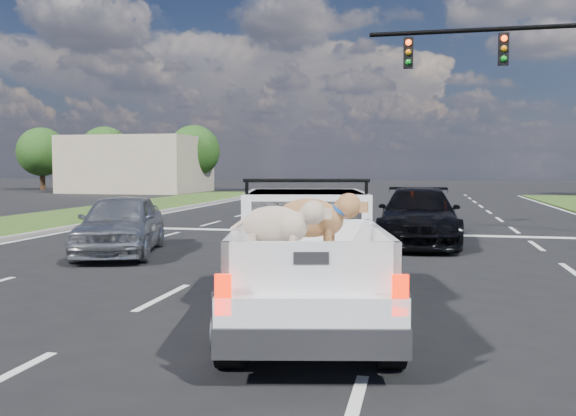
{
  "coord_description": "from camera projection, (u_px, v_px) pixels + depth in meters",
  "views": [
    {
      "loc": [
        2.31,
        -9.0,
        2.12
      ],
      "look_at": [
        -0.13,
        2.0,
        1.33
      ],
      "focal_mm": 38.0,
      "sensor_mm": 36.0,
      "label": 1
    }
  ],
  "objects": [
    {
      "name": "ground",
      "position": [
        268.0,
        303.0,
        9.41
      ],
      "size": [
        160.0,
        160.0,
        0.0
      ],
      "primitive_type": "plane",
      "color": "black",
      "rests_on": "ground"
    },
    {
      "name": "road_markings",
      "position": [
        331.0,
        247.0,
        15.8
      ],
      "size": [
        17.75,
        60.0,
        0.01
      ],
      "color": "silver",
      "rests_on": "ground"
    },
    {
      "name": "curb_left",
      "position": [
        11.0,
        238.0,
        17.21
      ],
      "size": [
        0.15,
        60.0,
        0.14
      ],
      "primitive_type": "cube",
      "color": "gray",
      "rests_on": "ground"
    },
    {
      "name": "building_left",
      "position": [
        138.0,
        164.0,
        48.65
      ],
      "size": [
        10.0,
        8.0,
        4.4
      ],
      "primitive_type": "cube",
      "color": "tan",
      "rests_on": "ground"
    },
    {
      "name": "tree_far_a",
      "position": [
        42.0,
        152.0,
        52.68
      ],
      "size": [
        4.2,
        4.2,
        5.4
      ],
      "color": "#332114",
      "rests_on": "ground"
    },
    {
      "name": "tree_far_b",
      "position": [
        105.0,
        152.0,
        51.38
      ],
      "size": [
        4.2,
        4.2,
        5.4
      ],
      "color": "#332114",
      "rests_on": "ground"
    },
    {
      "name": "tree_far_c",
      "position": [
        194.0,
        151.0,
        49.65
      ],
      "size": [
        4.2,
        4.2,
        5.4
      ],
      "color": "#332114",
      "rests_on": "ground"
    },
    {
      "name": "pickup_truck",
      "position": [
        305.0,
        254.0,
        8.38
      ],
      "size": [
        2.86,
        5.44,
        1.94
      ],
      "rotation": [
        0.0,
        0.0,
        0.21
      ],
      "color": "black",
      "rests_on": "ground"
    },
    {
      "name": "silver_sedan",
      "position": [
        121.0,
        224.0,
        14.55
      ],
      "size": [
        2.91,
        4.6,
        1.46
      ],
      "primitive_type": "imported",
      "rotation": [
        0.0,
        0.0,
        0.3
      ],
      "color": "#B2B4B9",
      "rests_on": "ground"
    },
    {
      "name": "black_coupe",
      "position": [
        419.0,
        216.0,
        16.52
      ],
      "size": [
        2.19,
        5.21,
        1.5
      ],
      "primitive_type": "imported",
      "rotation": [
        0.0,
        0.0,
        0.02
      ],
      "color": "black",
      "rests_on": "ground"
    }
  ]
}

